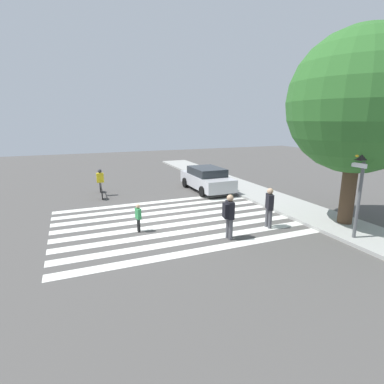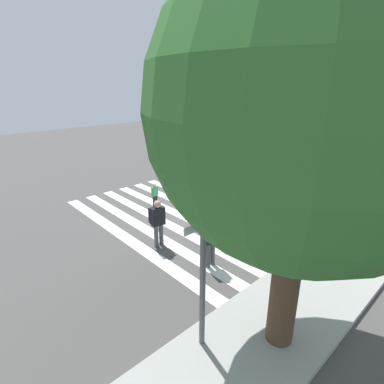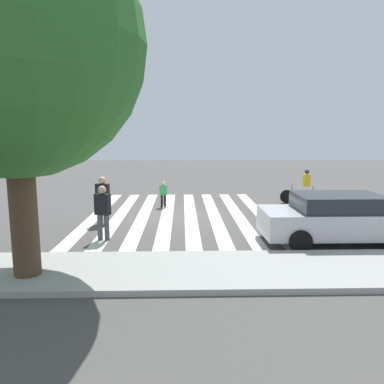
# 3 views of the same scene
# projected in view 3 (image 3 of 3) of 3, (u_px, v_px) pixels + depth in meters

# --- Properties ---
(ground_plane) EXTENTS (60.00, 60.00, 0.00)m
(ground_plane) POSITION_uv_depth(u_px,v_px,m) (179.00, 215.00, 14.91)
(ground_plane) COLOR #4C4947
(sidewalk_curb) EXTENTS (36.00, 2.50, 0.14)m
(sidewalk_curb) POSITION_uv_depth(u_px,v_px,m) (177.00, 271.00, 8.73)
(sidewalk_curb) COLOR #9E9E99
(sidewalk_curb) RESTS_ON ground_plane
(crosswalk_stripes) EXTENTS (7.05, 10.00, 0.01)m
(crosswalk_stripes) POSITION_uv_depth(u_px,v_px,m) (179.00, 215.00, 14.91)
(crosswalk_stripes) COLOR silver
(crosswalk_stripes) RESTS_ON ground_plane
(street_tree) EXTENTS (5.50, 5.50, 7.78)m
(street_tree) POSITION_uv_depth(u_px,v_px,m) (12.00, 45.00, 7.57)
(street_tree) COLOR #4C3826
(street_tree) RESTS_ON ground_plane
(pedestrian_adult_tall_backpack) EXTENTS (0.51, 0.35, 1.68)m
(pedestrian_adult_tall_backpack) POSITION_uv_depth(u_px,v_px,m) (103.00, 210.00, 11.32)
(pedestrian_adult_tall_backpack) COLOR #4C4C51
(pedestrian_adult_tall_backpack) RESTS_ON ground_plane
(pedestrian_adult_blue_shirt) EXTENTS (0.34, 0.20, 1.14)m
(pedestrian_adult_blue_shirt) POSITION_uv_depth(u_px,v_px,m) (163.00, 193.00, 16.43)
(pedestrian_adult_blue_shirt) COLOR black
(pedestrian_adult_blue_shirt) RESTS_ON ground_plane
(pedestrian_adult_yellow_jacket) EXTENTS (0.51, 0.45, 1.72)m
(pedestrian_adult_yellow_jacket) POSITION_uv_depth(u_px,v_px,m) (103.00, 196.00, 13.41)
(pedestrian_adult_yellow_jacket) COLOR #4C4C51
(pedestrian_adult_yellow_jacket) RESTS_ON ground_plane
(cyclist_near_curb) EXTENTS (2.40, 0.41, 1.59)m
(cyclist_near_curb) POSITION_uv_depth(u_px,v_px,m) (306.00, 185.00, 17.33)
(cyclist_near_curb) COLOR black
(cyclist_near_curb) RESTS_ON ground_plane
(car_parked_silver_sedan) EXTENTS (4.46, 2.03, 1.47)m
(car_parked_silver_sedan) POSITION_uv_depth(u_px,v_px,m) (337.00, 218.00, 11.09)
(car_parked_silver_sedan) COLOR #B7B7BC
(car_parked_silver_sedan) RESTS_ON ground_plane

